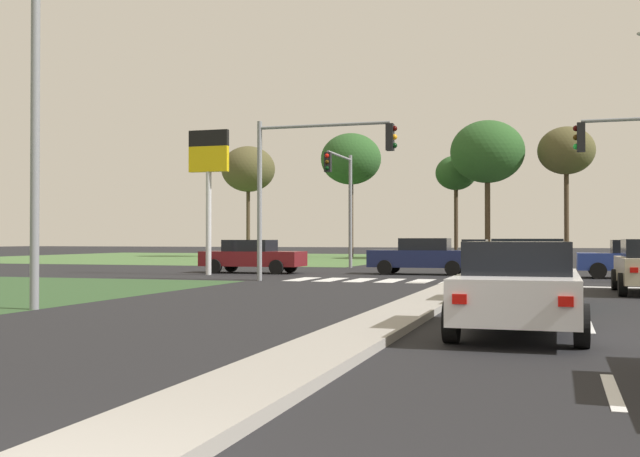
% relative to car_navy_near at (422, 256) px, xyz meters
% --- Properties ---
extents(ground_plane, '(200.00, 200.00, 0.00)m').
position_rel_car_navy_near_xyz_m(ground_plane, '(2.65, -0.15, -0.81)').
color(ground_plane, black).
extents(grass_verge_far_left, '(35.00, 35.00, 0.01)m').
position_rel_car_navy_near_xyz_m(grass_verge_far_left, '(-22.85, 24.35, -0.80)').
color(grass_verge_far_left, '#476B38').
rests_on(grass_verge_far_left, ground).
extents(median_island_near, '(1.20, 22.00, 0.14)m').
position_rel_car_navy_near_xyz_m(median_island_near, '(2.65, -19.15, -0.74)').
color(median_island_near, gray).
rests_on(median_island_near, ground).
extents(median_island_far, '(1.20, 36.00, 0.14)m').
position_rel_car_navy_near_xyz_m(median_island_far, '(2.65, 24.85, -0.74)').
color(median_island_far, '#ADA89E').
rests_on(median_island_far, ground).
extents(lane_dash_near, '(0.14, 2.00, 0.01)m').
position_rel_car_navy_near_xyz_m(lane_dash_near, '(6.15, -25.05, -0.80)').
color(lane_dash_near, silver).
rests_on(lane_dash_near, ground).
extents(lane_dash_second, '(0.14, 2.00, 0.01)m').
position_rel_car_navy_near_xyz_m(lane_dash_second, '(6.15, -19.05, -0.80)').
color(lane_dash_second, silver).
rests_on(lane_dash_second, ground).
extents(lane_dash_third, '(0.14, 2.00, 0.01)m').
position_rel_car_navy_near_xyz_m(lane_dash_third, '(6.15, -13.05, -0.80)').
color(lane_dash_third, silver).
rests_on(lane_dash_third, ground).
extents(stop_bar_near, '(6.40, 0.50, 0.01)m').
position_rel_car_navy_near_xyz_m(stop_bar_near, '(6.45, -7.15, -0.80)').
color(stop_bar_near, silver).
rests_on(stop_bar_near, ground).
extents(crosswalk_bar_near, '(0.70, 2.80, 0.01)m').
position_rel_car_navy_near_xyz_m(crosswalk_bar_near, '(-3.75, -5.35, -0.80)').
color(crosswalk_bar_near, silver).
rests_on(crosswalk_bar_near, ground).
extents(crosswalk_bar_second, '(0.70, 2.80, 0.01)m').
position_rel_car_navy_near_xyz_m(crosswalk_bar_second, '(-2.60, -5.35, -0.80)').
color(crosswalk_bar_second, silver).
rests_on(crosswalk_bar_second, ground).
extents(crosswalk_bar_third, '(0.70, 2.80, 0.01)m').
position_rel_car_navy_near_xyz_m(crosswalk_bar_third, '(-1.45, -5.35, -0.80)').
color(crosswalk_bar_third, silver).
rests_on(crosswalk_bar_third, ground).
extents(crosswalk_bar_fourth, '(0.70, 2.80, 0.01)m').
position_rel_car_navy_near_xyz_m(crosswalk_bar_fourth, '(-0.30, -5.35, -0.80)').
color(crosswalk_bar_fourth, silver).
rests_on(crosswalk_bar_fourth, ground).
extents(crosswalk_bar_fifth, '(0.70, 2.80, 0.01)m').
position_rel_car_navy_near_xyz_m(crosswalk_bar_fifth, '(0.85, -5.35, -0.80)').
color(crosswalk_bar_fifth, silver).
rests_on(crosswalk_bar_fifth, ground).
extents(crosswalk_bar_sixth, '(0.70, 2.80, 0.01)m').
position_rel_car_navy_near_xyz_m(crosswalk_bar_sixth, '(2.00, -5.35, -0.80)').
color(crosswalk_bar_sixth, silver).
rests_on(crosswalk_bar_sixth, ground).
extents(crosswalk_bar_seventh, '(0.70, 2.80, 0.01)m').
position_rel_car_navy_near_xyz_m(crosswalk_bar_seventh, '(3.15, -5.35, -0.80)').
color(crosswalk_bar_seventh, silver).
rests_on(crosswalk_bar_seventh, ground).
extents(car_navy_near, '(4.57, 1.98, 1.58)m').
position_rel_car_navy_near_xyz_m(car_navy_near, '(0.00, 0.00, 0.00)').
color(car_navy_near, '#161E47').
rests_on(car_navy_near, ground).
extents(car_teal_second, '(1.98, 4.16, 1.56)m').
position_rel_car_navy_near_xyz_m(car_teal_second, '(4.98, -14.74, -0.01)').
color(car_teal_second, '#19565B').
rests_on(car_teal_second, ground).
extents(car_grey_third, '(1.97, 4.34, 1.51)m').
position_rel_car_navy_near_xyz_m(car_grey_third, '(0.43, 18.16, -0.03)').
color(car_grey_third, slate).
rests_on(car_grey_third, ground).
extents(car_blue_fourth, '(4.29, 1.95, 1.51)m').
position_rel_car_navy_near_xyz_m(car_blue_fourth, '(8.53, -0.93, -0.03)').
color(car_blue_fourth, navy).
rests_on(car_blue_fourth, ground).
extents(car_maroon_sixth, '(4.64, 2.06, 1.51)m').
position_rel_car_navy_near_xyz_m(car_maroon_sixth, '(-7.60, -0.93, -0.03)').
color(car_maroon_sixth, maroon).
rests_on(car_maroon_sixth, ground).
extents(car_white_eighth, '(2.07, 4.62, 1.52)m').
position_rel_car_navy_near_xyz_m(car_white_eighth, '(5.02, -20.40, -0.03)').
color(car_white_eighth, silver).
rests_on(car_white_eighth, ground).
extents(traffic_signal_near_left, '(5.28, 0.32, 5.92)m').
position_rel_car_navy_near_xyz_m(traffic_signal_near_left, '(-3.07, -6.75, 3.30)').
color(traffic_signal_near_left, gray).
rests_on(traffic_signal_near_left, ground).
extents(traffic_signal_far_left, '(0.32, 4.61, 6.02)m').
position_rel_car_navy_near_xyz_m(traffic_signal_far_left, '(-4.95, 4.86, 3.32)').
color(traffic_signal_far_left, gray).
rests_on(traffic_signal_far_left, ground).
extents(street_lamp_near, '(0.57, 1.98, 8.22)m').
position_rel_car_navy_near_xyz_m(street_lamp_near, '(-5.44, -19.23, 3.82)').
color(street_lamp_near, gray).
rests_on(street_lamp_near, ground).
extents(fuel_price_totem, '(1.80, 0.24, 6.24)m').
position_rel_car_navy_near_xyz_m(fuel_price_totem, '(-8.73, -3.11, 3.76)').
color(fuel_price_totem, silver).
rests_on(fuel_price_totem, ground).
extents(treeline_near, '(4.55, 4.55, 9.39)m').
position_rel_car_navy_near_xyz_m(treeline_near, '(-19.42, 27.29, 6.61)').
color(treeline_near, '#423323').
rests_on(treeline_near, ground).
extents(treeline_second, '(5.05, 5.05, 10.38)m').
position_rel_car_navy_near_xyz_m(treeline_second, '(-10.88, 29.06, 7.38)').
color(treeline_second, '#423323').
rests_on(treeline_second, ground).
extents(treeline_third, '(3.24, 3.24, 8.17)m').
position_rel_car_navy_near_xyz_m(treeline_third, '(-2.06, 28.36, 5.91)').
color(treeline_third, '#423323').
rests_on(treeline_third, ground).
extents(treeline_fourth, '(5.47, 5.47, 10.35)m').
position_rel_car_navy_near_xyz_m(treeline_fourth, '(0.68, 25.02, 7.18)').
color(treeline_fourth, '#423323').
rests_on(treeline_fourth, ground).
extents(treeline_fifth, '(4.05, 4.05, 9.62)m').
position_rel_car_navy_near_xyz_m(treeline_fifth, '(6.27, 24.82, 7.03)').
color(treeline_fifth, '#423323').
rests_on(treeline_fifth, ground).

